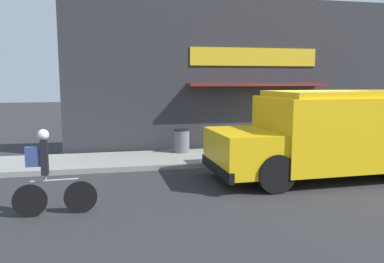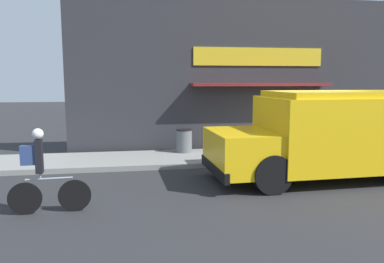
# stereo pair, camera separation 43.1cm
# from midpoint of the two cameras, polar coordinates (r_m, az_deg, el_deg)

# --- Properties ---
(ground_plane) EXTENTS (70.00, 70.00, 0.00)m
(ground_plane) POSITION_cam_midpoint_polar(r_m,az_deg,el_deg) (11.76, 15.45, -4.72)
(ground_plane) COLOR #2B2B2D
(sidewalk) EXTENTS (28.00, 2.25, 0.15)m
(sidewalk) POSITION_cam_midpoint_polar(r_m,az_deg,el_deg) (12.73, 13.17, -3.36)
(sidewalk) COLOR gray
(sidewalk) RESTS_ON ground_plane
(storefront) EXTENTS (14.42, 0.90, 5.33)m
(storefront) POSITION_cam_midpoint_polar(r_m,az_deg,el_deg) (13.76, 10.96, 8.38)
(storefront) COLOR #2D2D33
(storefront) RESTS_ON ground_plane
(school_bus) EXTENTS (5.96, 2.77, 2.22)m
(school_bus) POSITION_cam_midpoint_polar(r_m,az_deg,el_deg) (10.22, 19.87, -0.12)
(school_bus) COLOR yellow
(school_bus) RESTS_ON ground_plane
(cyclist) EXTENTS (1.51, 0.21, 1.62)m
(cyclist) POSITION_cam_midpoint_polar(r_m,az_deg,el_deg) (7.47, -22.74, -5.95)
(cyclist) COLOR black
(cyclist) RESTS_ON ground_plane
(trash_bin) EXTENTS (0.52, 0.52, 0.76)m
(trash_bin) POSITION_cam_midpoint_polar(r_m,az_deg,el_deg) (12.26, -2.60, -1.42)
(trash_bin) COLOR slate
(trash_bin) RESTS_ON sidewalk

